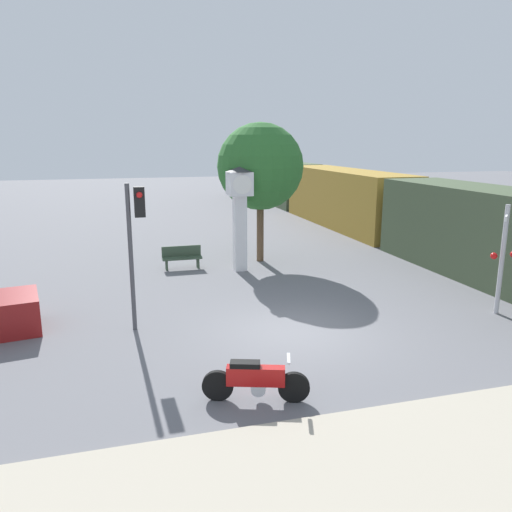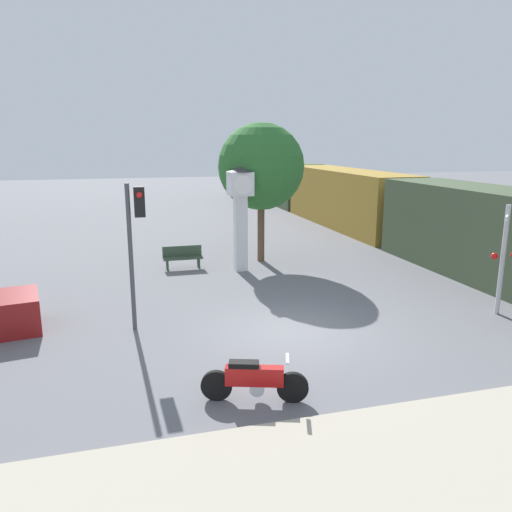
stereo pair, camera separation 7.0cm
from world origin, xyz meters
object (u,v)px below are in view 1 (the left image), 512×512
at_px(traffic_light, 135,231).
at_px(railroad_crossing_signal, 503,255).
at_px(clock_tower, 240,202).
at_px(motorcycle, 255,380).
at_px(freight_train, 345,198).
at_px(street_tree, 260,167).
at_px(bench, 182,257).

xyz_separation_m(traffic_light, railroad_crossing_signal, (10.50, -1.60, -0.97)).
bearing_deg(clock_tower, motorcycle, -102.17).
distance_m(motorcycle, traffic_light, 5.60).
bearing_deg(freight_train, traffic_light, -132.30).
height_order(railroad_crossing_signal, street_tree, street_tree).
bearing_deg(street_tree, railroad_crossing_signal, -59.17).
bearing_deg(bench, railroad_crossing_signal, -43.47).
bearing_deg(clock_tower, freight_train, 44.94).
bearing_deg(street_tree, traffic_light, -128.51).
xyz_separation_m(traffic_light, bench, (2.01, 6.46, -2.30)).
bearing_deg(traffic_light, bench, 72.75).
relative_size(street_tree, bench, 3.68).
bearing_deg(freight_train, street_tree, -135.44).
bearing_deg(motorcycle, traffic_light, 131.79).
distance_m(traffic_light, railroad_crossing_signal, 10.67).
bearing_deg(railroad_crossing_signal, clock_tower, 131.33).
relative_size(traffic_light, railroad_crossing_signal, 1.22).
xyz_separation_m(clock_tower, railroad_crossing_signal, (6.27, -7.13, -0.94)).
height_order(freight_train, bench, freight_train).
xyz_separation_m(freight_train, railroad_crossing_signal, (-2.50, -15.89, 0.12)).
relative_size(freight_train, traffic_light, 9.63).
bearing_deg(freight_train, motorcycle, -120.07).
height_order(motorcycle, railroad_crossing_signal, railroad_crossing_signal).
height_order(clock_tower, freight_train, clock_tower).
relative_size(clock_tower, traffic_light, 1.02).
height_order(motorcycle, bench, motorcycle).
distance_m(clock_tower, railroad_crossing_signal, 9.54).
distance_m(freight_train, railroad_crossing_signal, 16.09).
bearing_deg(traffic_light, motorcycle, -66.50).
bearing_deg(freight_train, clock_tower, -135.06).
height_order(clock_tower, traffic_light, clock_tower).
distance_m(motorcycle, railroad_crossing_signal, 9.12).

